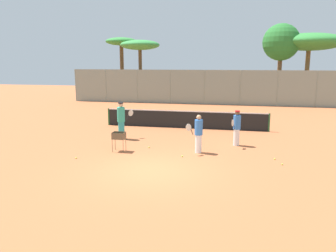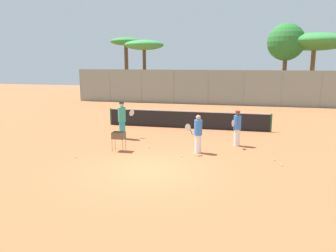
{
  "view_description": "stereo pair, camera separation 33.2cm",
  "coord_description": "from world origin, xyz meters",
  "px_view_note": "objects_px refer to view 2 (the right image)",
  "views": [
    {
      "loc": [
        3.03,
        -11.21,
        3.98
      ],
      "look_at": [
        -0.09,
        3.57,
        1.0
      ],
      "focal_mm": 35.0,
      "sensor_mm": 36.0,
      "label": 1
    },
    {
      "loc": [
        3.36,
        -11.14,
        3.98
      ],
      "look_at": [
        -0.09,
        3.57,
        1.0
      ],
      "focal_mm": 35.0,
      "sensor_mm": 36.0,
      "label": 2
    }
  ],
  "objects_px": {
    "player_yellow_shirt": "(237,128)",
    "parked_car": "(217,94)",
    "tennis_net": "(187,119)",
    "ball_cart": "(119,137)",
    "player_red_cap": "(122,120)",
    "player_white_outfit": "(198,134)"
  },
  "relations": [
    {
      "from": "player_white_outfit",
      "to": "player_red_cap",
      "type": "distance_m",
      "value": 4.63
    },
    {
      "from": "player_red_cap",
      "to": "ball_cart",
      "type": "xyz_separation_m",
      "value": [
        0.74,
        -2.35,
        -0.35
      ]
    },
    {
      "from": "player_white_outfit",
      "to": "player_yellow_shirt",
      "type": "distance_m",
      "value": 2.32
    },
    {
      "from": "player_white_outfit",
      "to": "tennis_net",
      "type": "bearing_deg",
      "value": -117.09
    },
    {
      "from": "tennis_net",
      "to": "player_yellow_shirt",
      "type": "xyz_separation_m",
      "value": [
        3.08,
        -3.64,
        0.33
      ]
    },
    {
      "from": "tennis_net",
      "to": "ball_cart",
      "type": "xyz_separation_m",
      "value": [
        -2.06,
        -5.79,
        0.09
      ]
    },
    {
      "from": "tennis_net",
      "to": "player_white_outfit",
      "type": "relative_size",
      "value": 5.84
    },
    {
      "from": "tennis_net",
      "to": "player_yellow_shirt",
      "type": "height_order",
      "value": "player_yellow_shirt"
    },
    {
      "from": "player_yellow_shirt",
      "to": "ball_cart",
      "type": "bearing_deg",
      "value": -46.01
    },
    {
      "from": "player_white_outfit",
      "to": "ball_cart",
      "type": "height_order",
      "value": "player_white_outfit"
    },
    {
      "from": "tennis_net",
      "to": "parked_car",
      "type": "distance_m",
      "value": 15.37
    },
    {
      "from": "player_white_outfit",
      "to": "parked_car",
      "type": "relative_size",
      "value": 0.4
    },
    {
      "from": "player_red_cap",
      "to": "tennis_net",
      "type": "bearing_deg",
      "value": 5.35
    },
    {
      "from": "player_red_cap",
      "to": "player_yellow_shirt",
      "type": "bearing_deg",
      "value": -47.39
    },
    {
      "from": "player_white_outfit",
      "to": "player_yellow_shirt",
      "type": "height_order",
      "value": "same"
    },
    {
      "from": "player_yellow_shirt",
      "to": "ball_cart",
      "type": "distance_m",
      "value": 5.58
    },
    {
      "from": "tennis_net",
      "to": "ball_cart",
      "type": "height_order",
      "value": "tennis_net"
    },
    {
      "from": "tennis_net",
      "to": "player_white_outfit",
      "type": "xyz_separation_m",
      "value": [
        1.44,
        -5.28,
        0.32
      ]
    },
    {
      "from": "player_white_outfit",
      "to": "ball_cart",
      "type": "bearing_deg",
      "value": -34.07
    },
    {
      "from": "player_yellow_shirt",
      "to": "parked_car",
      "type": "relative_size",
      "value": 0.4
    },
    {
      "from": "tennis_net",
      "to": "parked_car",
      "type": "xyz_separation_m",
      "value": [
        0.52,
        15.36,
        0.1
      ]
    },
    {
      "from": "player_yellow_shirt",
      "to": "tennis_net",
      "type": "bearing_deg",
      "value": -118.41
    }
  ]
}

